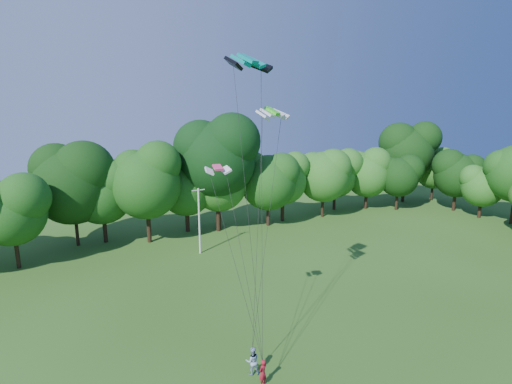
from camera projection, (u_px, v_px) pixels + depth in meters
name	position (u px, v px, depth m)	size (l,w,h in m)	color
utility_pole	(199.00, 220.00, 44.43)	(1.50, 0.19, 7.50)	silver
kite_flyer_left	(263.00, 373.00, 23.74)	(0.61, 0.40, 1.66)	maroon
kite_flyer_right	(252.00, 361.00, 24.73)	(0.88, 0.69, 1.81)	#91ABC9
kite_teal	(248.00, 59.00, 24.12)	(3.35, 2.38, 0.74)	#048880
kite_green	(272.00, 111.00, 25.68)	(2.57, 1.85, 0.57)	#38DD21
kite_pink	(218.00, 167.00, 24.74)	(1.67, 0.93, 0.32)	#DD3D70
tree_back_center	(217.00, 157.00, 51.22)	(10.98, 10.98, 15.97)	black
tree_back_east	(368.00, 169.00, 63.70)	(7.10, 7.10, 10.32)	#302213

